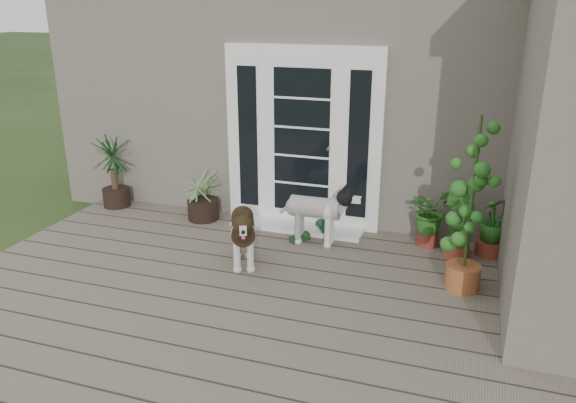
% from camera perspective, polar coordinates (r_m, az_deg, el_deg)
% --- Properties ---
extents(deck, '(6.20, 4.60, 0.12)m').
position_cam_1_polar(deck, '(5.12, -3.79, -11.77)').
color(deck, '#6B5B4C').
rests_on(deck, ground).
extents(house_main, '(7.40, 4.00, 3.10)m').
position_cam_1_polar(house_main, '(8.53, 6.94, 11.61)').
color(house_main, '#665E54').
rests_on(house_main, ground).
extents(door_unit, '(1.90, 0.14, 2.15)m').
position_cam_1_polar(door_unit, '(6.69, 1.49, 6.42)').
color(door_unit, white).
rests_on(door_unit, deck).
extents(door_step, '(1.60, 0.40, 0.05)m').
position_cam_1_polar(door_step, '(6.83, 0.93, -2.55)').
color(door_step, white).
rests_on(door_step, deck).
extents(brindle_dog, '(0.60, 0.83, 0.63)m').
position_cam_1_polar(brindle_dog, '(5.83, -4.57, -3.56)').
color(brindle_dog, '#302011').
rests_on(brindle_dog, deck).
extents(white_dog, '(0.76, 0.33, 0.63)m').
position_cam_1_polar(white_dog, '(6.32, 2.75, -1.60)').
color(white_dog, beige).
rests_on(white_dog, deck).
extents(spider_plant, '(0.76, 0.76, 0.70)m').
position_cam_1_polar(spider_plant, '(7.10, -8.68, 0.87)').
color(spider_plant, '#97B670').
rests_on(spider_plant, deck).
extents(yucca, '(0.86, 0.86, 0.97)m').
position_cam_1_polar(yucca, '(7.79, -17.28, 2.95)').
color(yucca, black).
rests_on(yucca, deck).
extents(herb_a, '(0.65, 0.65, 0.60)m').
position_cam_1_polar(herb_a, '(6.47, 14.11, -1.84)').
color(herb_a, '#205217').
rests_on(herb_a, deck).
extents(herb_b, '(0.56, 0.56, 0.60)m').
position_cam_1_polar(herb_b, '(6.23, 16.87, -2.97)').
color(herb_b, '#1F621C').
rests_on(herb_b, deck).
extents(herb_c, '(0.46, 0.46, 0.52)m').
position_cam_1_polar(herb_c, '(6.44, 19.95, -2.99)').
color(herb_c, '#2E651C').
rests_on(herb_c, deck).
extents(sapling, '(0.67, 0.67, 1.74)m').
position_cam_1_polar(sapling, '(5.39, 18.10, -0.15)').
color(sapling, '#1B5D1A').
rests_on(sapling, deck).
extents(clog_left, '(0.31, 0.37, 0.10)m').
position_cam_1_polar(clog_left, '(6.73, 3.57, -2.70)').
color(clog_left, '#14331D').
rests_on(clog_left, deck).
extents(clog_right, '(0.27, 0.30, 0.08)m').
position_cam_1_polar(clog_right, '(6.48, 1.21, -3.68)').
color(clog_right, '#153616').
rests_on(clog_right, deck).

